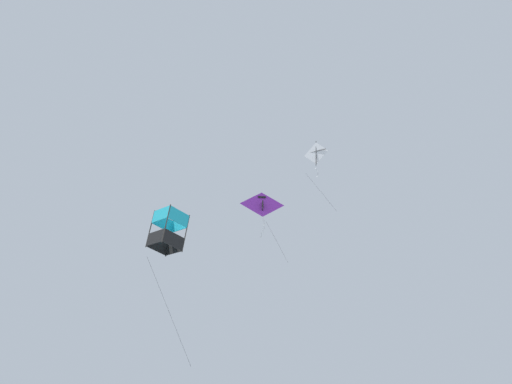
# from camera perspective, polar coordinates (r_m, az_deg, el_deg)

# --- Properties ---
(kite_delta_highest) EXTENTS (2.39, 1.89, 4.25)m
(kite_delta_highest) POSITION_cam_1_polar(r_m,az_deg,el_deg) (29.79, 0.72, -1.48)
(kite_delta_highest) COLOR purple
(kite_diamond_near_right) EXTENTS (2.18, 1.21, 5.58)m
(kite_diamond_near_right) POSITION_cam_1_polar(r_m,az_deg,el_deg) (37.88, 6.89, 4.37)
(kite_diamond_near_right) COLOR white
(kite_box_mid_left) EXTENTS (2.86, 2.69, 8.34)m
(kite_box_mid_left) POSITION_cam_1_polar(r_m,az_deg,el_deg) (28.26, -10.01, -4.40)
(kite_box_mid_left) COLOR #1EB2C6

